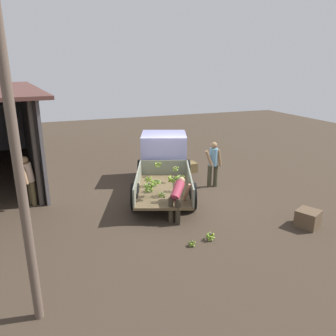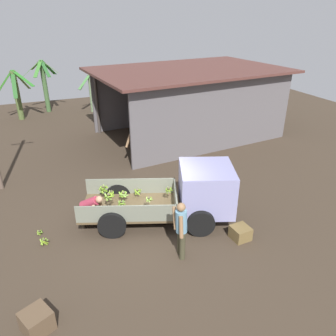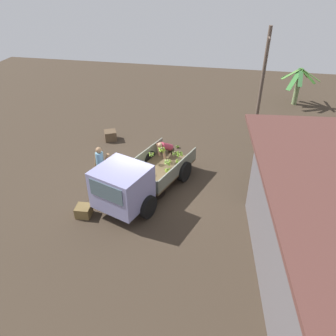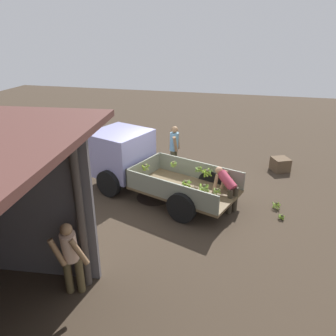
{
  "view_description": "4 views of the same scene",
  "coord_description": "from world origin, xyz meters",
  "px_view_note": "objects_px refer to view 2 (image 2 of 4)",
  "views": [
    {
      "loc": [
        -10.22,
        3.76,
        4.41
      ],
      "look_at": [
        -0.78,
        0.19,
        1.24
      ],
      "focal_mm": 35.0,
      "sensor_mm": 36.0,
      "label": 1
    },
    {
      "loc": [
        -2.94,
        -8.55,
        6.26
      ],
      "look_at": [
        0.7,
        0.47,
        1.57
      ],
      "focal_mm": 35.0,
      "sensor_mm": 36.0,
      "label": 2
    },
    {
      "loc": [
        10.46,
        2.87,
        7.92
      ],
      "look_at": [
        0.66,
        0.93,
        1.5
      ],
      "focal_mm": 35.0,
      "sensor_mm": 36.0,
      "label": 3
    },
    {
      "loc": [
        -2.31,
        8.95,
        4.95
      ],
      "look_at": [
        -0.14,
        0.03,
        0.99
      ],
      "focal_mm": 35.0,
      "sensor_mm": 36.0,
      "label": 4
    }
  ],
  "objects_px": {
    "cargo_truck": "(191,192)",
    "person_foreground_visitor": "(181,228)",
    "banana_bunch_on_ground_1": "(40,232)",
    "wooden_crate_1": "(240,233)",
    "person_worker_loading": "(90,208)",
    "person_bystander_near_shed": "(134,145)",
    "wooden_crate_0": "(37,321)",
    "banana_bunch_on_ground_0": "(44,241)"
  },
  "relations": [
    {
      "from": "cargo_truck",
      "to": "person_worker_loading",
      "type": "relative_size",
      "value": 4.23
    },
    {
      "from": "banana_bunch_on_ground_0",
      "to": "banana_bunch_on_ground_1",
      "type": "bearing_deg",
      "value": 100.71
    },
    {
      "from": "wooden_crate_1",
      "to": "person_bystander_near_shed",
      "type": "bearing_deg",
      "value": 102.37
    },
    {
      "from": "person_foreground_visitor",
      "to": "person_worker_loading",
      "type": "distance_m",
      "value": 3.11
    },
    {
      "from": "person_foreground_visitor",
      "to": "banana_bunch_on_ground_0",
      "type": "relative_size",
      "value": 6.89
    },
    {
      "from": "cargo_truck",
      "to": "person_foreground_visitor",
      "type": "xyz_separation_m",
      "value": [
        -1.05,
        -1.58,
        -0.03
      ]
    },
    {
      "from": "person_foreground_visitor",
      "to": "wooden_crate_0",
      "type": "bearing_deg",
      "value": 23.98
    },
    {
      "from": "person_bystander_near_shed",
      "to": "banana_bunch_on_ground_1",
      "type": "height_order",
      "value": "person_bystander_near_shed"
    },
    {
      "from": "person_bystander_near_shed",
      "to": "wooden_crate_0",
      "type": "bearing_deg",
      "value": 130.63
    },
    {
      "from": "cargo_truck",
      "to": "wooden_crate_1",
      "type": "distance_m",
      "value": 1.97
    },
    {
      "from": "banana_bunch_on_ground_1",
      "to": "wooden_crate_0",
      "type": "height_order",
      "value": "wooden_crate_0"
    },
    {
      "from": "person_foreground_visitor",
      "to": "wooden_crate_1",
      "type": "distance_m",
      "value": 2.14
    },
    {
      "from": "cargo_truck",
      "to": "person_foreground_visitor",
      "type": "relative_size",
      "value": 2.96
    },
    {
      "from": "person_worker_loading",
      "to": "banana_bunch_on_ground_0",
      "type": "xyz_separation_m",
      "value": [
        -1.45,
        -0.35,
        -0.61
      ]
    },
    {
      "from": "banana_bunch_on_ground_0",
      "to": "wooden_crate_0",
      "type": "height_order",
      "value": "wooden_crate_0"
    },
    {
      "from": "cargo_truck",
      "to": "banana_bunch_on_ground_0",
      "type": "xyz_separation_m",
      "value": [
        -4.58,
        0.37,
        -0.87
      ]
    },
    {
      "from": "banana_bunch_on_ground_0",
      "to": "wooden_crate_1",
      "type": "height_order",
      "value": "wooden_crate_1"
    },
    {
      "from": "banana_bunch_on_ground_0",
      "to": "wooden_crate_0",
      "type": "relative_size",
      "value": 0.44
    },
    {
      "from": "person_bystander_near_shed",
      "to": "banana_bunch_on_ground_0",
      "type": "xyz_separation_m",
      "value": [
        -4.14,
        -4.45,
        -0.8
      ]
    },
    {
      "from": "person_worker_loading",
      "to": "wooden_crate_0",
      "type": "xyz_separation_m",
      "value": [
        -1.75,
        -3.31,
        -0.49
      ]
    },
    {
      "from": "banana_bunch_on_ground_1",
      "to": "wooden_crate_1",
      "type": "distance_m",
      "value": 6.17
    },
    {
      "from": "person_bystander_near_shed",
      "to": "wooden_crate_1",
      "type": "xyz_separation_m",
      "value": [
        1.39,
        -6.36,
        -0.73
      ]
    },
    {
      "from": "person_foreground_visitor",
      "to": "person_worker_loading",
      "type": "height_order",
      "value": "person_foreground_visitor"
    },
    {
      "from": "person_foreground_visitor",
      "to": "cargo_truck",
      "type": "bearing_deg",
      "value": -114.49
    },
    {
      "from": "person_foreground_visitor",
      "to": "person_bystander_near_shed",
      "type": "distance_m",
      "value": 6.42
    },
    {
      "from": "person_foreground_visitor",
      "to": "banana_bunch_on_ground_1",
      "type": "distance_m",
      "value": 4.52
    },
    {
      "from": "person_foreground_visitor",
      "to": "person_worker_loading",
      "type": "xyz_separation_m",
      "value": [
        -2.08,
        2.3,
        -0.23
      ]
    },
    {
      "from": "wooden_crate_0",
      "to": "wooden_crate_1",
      "type": "distance_m",
      "value": 5.92
    },
    {
      "from": "person_bystander_near_shed",
      "to": "banana_bunch_on_ground_0",
      "type": "bearing_deg",
      "value": 118.57
    },
    {
      "from": "person_bystander_near_shed",
      "to": "banana_bunch_on_ground_1",
      "type": "distance_m",
      "value": 5.81
    },
    {
      "from": "person_foreground_visitor",
      "to": "wooden_crate_0",
      "type": "distance_m",
      "value": 4.02
    },
    {
      "from": "person_worker_loading",
      "to": "wooden_crate_0",
      "type": "bearing_deg",
      "value": -76.36
    },
    {
      "from": "person_bystander_near_shed",
      "to": "wooden_crate_0",
      "type": "xyz_separation_m",
      "value": [
        -4.43,
        -7.41,
        -0.68
      ]
    },
    {
      "from": "wooden_crate_1",
      "to": "person_worker_loading",
      "type": "bearing_deg",
      "value": 150.98
    },
    {
      "from": "banana_bunch_on_ground_0",
      "to": "person_worker_loading",
      "type": "bearing_deg",
      "value": 13.61
    },
    {
      "from": "person_bystander_near_shed",
      "to": "banana_bunch_on_ground_1",
      "type": "relative_size",
      "value": 8.85
    },
    {
      "from": "wooden_crate_0",
      "to": "wooden_crate_1",
      "type": "height_order",
      "value": "wooden_crate_0"
    },
    {
      "from": "banana_bunch_on_ground_1",
      "to": "cargo_truck",
      "type": "bearing_deg",
      "value": -11.41
    },
    {
      "from": "wooden_crate_1",
      "to": "wooden_crate_0",
      "type": "bearing_deg",
      "value": -169.77
    },
    {
      "from": "person_bystander_near_shed",
      "to": "banana_bunch_on_ground_0",
      "type": "relative_size",
      "value": 6.63
    },
    {
      "from": "banana_bunch_on_ground_1",
      "to": "wooden_crate_0",
      "type": "xyz_separation_m",
      "value": [
        -0.18,
        -3.54,
        0.16
      ]
    },
    {
      "from": "banana_bunch_on_ground_1",
      "to": "person_worker_loading",
      "type": "bearing_deg",
      "value": -8.22
    }
  ]
}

